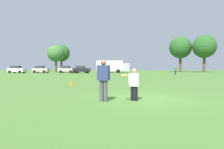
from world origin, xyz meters
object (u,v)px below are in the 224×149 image
Objects in this scene: player_thrower at (104,78)px; box_truck at (112,66)px; parked_car_center at (67,69)px; parked_car_mid_right at (81,69)px; bystander_sideline_watcher at (176,70)px; traffic_cone at (71,83)px; frisbee at (124,75)px; parked_car_mid_left at (41,69)px; player_defender at (134,83)px; parked_car_near_left at (17,69)px.

box_truck is (-1.21, 42.53, 0.72)m from player_thrower.
parked_car_mid_right is (4.34, -2.07, 0.00)m from parked_car_center.
parked_car_center reaches higher than bystander_sideline_watcher.
bystander_sideline_watcher is at bearing 57.32° from traffic_cone.
bystander_sideline_watcher reaches higher than frisbee.
parked_car_mid_left and parked_car_center have the same top height.
parked_car_mid_left is at bearing 117.29° from player_defender.
bystander_sideline_watcher is at bearing -24.32° from parked_car_mid_right.
parked_car_near_left reaches higher than bystander_sideline_watcher.
parked_car_mid_left is 18.62m from box_truck.
box_truck is at bearing 18.44° from parked_car_mid_right.
box_truck is (2.02, 35.33, 1.52)m from traffic_cone.
parked_car_mid_left is 1.00× the size of parked_car_mid_right.
player_thrower reaches higher than traffic_cone.
traffic_cone is at bearing -64.05° from parked_car_mid_left.
bystander_sideline_watcher is (36.92, -8.73, 0.02)m from parked_car_near_left.
parked_car_near_left is 24.15m from box_truck.
player_thrower is at bearing -111.05° from bystander_sideline_watcher.
frisbee is at bearing -109.47° from bystander_sideline_watcher.
player_defender is 46.06m from parked_car_mid_left.
parked_car_mid_left is 6.58m from parked_car_center.
bystander_sideline_watcher is (31.56, -10.57, 0.02)m from parked_car_mid_left.
box_truck reaches higher than parked_car_mid_right.
parked_car_mid_right is (16.24, 0.62, 0.00)m from parked_car_near_left.
parked_car_mid_left and parked_car_mid_right have the same top height.
player_defender is 32.11m from bystander_sideline_watcher.
parked_car_center is 4.81m from parked_car_mid_right.
frisbee is 8.50m from traffic_cone.
player_thrower is 0.42× the size of parked_car_center.
parked_car_mid_left is (-20.67, 41.35, -0.23)m from frisbee.
player_defender is 47.22m from parked_car_near_left.
traffic_cone is 0.11× the size of parked_car_near_left.
frisbee is 32.64m from bystander_sideline_watcher.
parked_car_mid_right is 22.70m from bystander_sideline_watcher.
player_defender is 8.34m from traffic_cone.
parked_car_center is 1.00× the size of parked_car_mid_right.
frisbee is 0.03× the size of box_truck.
frisbee is (0.90, -0.16, 0.13)m from player_thrower.
parked_car_center reaches higher than frisbee.
traffic_cone is at bearing -73.97° from parked_car_center.
parked_car_near_left is at bearing -172.41° from box_truck.
parked_car_center is 0.50× the size of box_truck.
parked_car_center is (-10.01, 34.84, 0.69)m from traffic_cone.
bystander_sideline_watcher is (15.02, 23.41, 0.71)m from traffic_cone.
frisbee is at bearing -60.68° from traffic_cone.
parked_car_center is (-14.59, 41.78, 0.12)m from player_defender.
parked_car_mid_right is at bearing 102.56° from player_thrower.
parked_car_mid_right is (-9.80, 40.13, -0.23)m from frisbee.
player_thrower is at bearing -65.83° from traffic_cone.
frisbee is at bearing -56.61° from parked_car_near_left.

